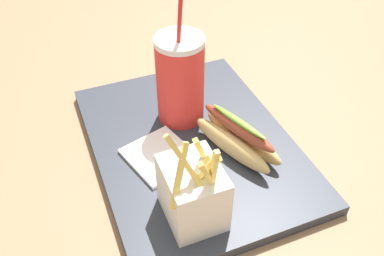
{
  "coord_description": "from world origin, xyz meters",
  "views": [
    {
      "loc": [
        0.5,
        -0.2,
        0.53
      ],
      "look_at": [
        0.0,
        0.0,
        0.05
      ],
      "focal_mm": 39.26,
      "sensor_mm": 36.0,
      "label": 1
    }
  ],
  "objects_px": {
    "fries_basket": "(193,192)",
    "ketchup_cup_1": "(179,73)",
    "hot_dog_1": "(237,138)",
    "napkin_stack": "(160,156)",
    "soda_cup": "(180,79)"
  },
  "relations": [
    {
      "from": "napkin_stack",
      "to": "hot_dog_1",
      "type": "bearing_deg",
      "value": 76.28
    },
    {
      "from": "fries_basket",
      "to": "ketchup_cup_1",
      "type": "relative_size",
      "value": 4.93
    },
    {
      "from": "fries_basket",
      "to": "napkin_stack",
      "type": "height_order",
      "value": "fries_basket"
    },
    {
      "from": "hot_dog_1",
      "to": "napkin_stack",
      "type": "xyz_separation_m",
      "value": [
        -0.03,
        -0.13,
        -0.02
      ]
    },
    {
      "from": "fries_basket",
      "to": "ketchup_cup_1",
      "type": "xyz_separation_m",
      "value": [
        -0.34,
        0.1,
        -0.04
      ]
    },
    {
      "from": "soda_cup",
      "to": "hot_dog_1",
      "type": "distance_m",
      "value": 0.14
    },
    {
      "from": "soda_cup",
      "to": "ketchup_cup_1",
      "type": "relative_size",
      "value": 7.62
    },
    {
      "from": "fries_basket",
      "to": "ketchup_cup_1",
      "type": "height_order",
      "value": "fries_basket"
    },
    {
      "from": "fries_basket",
      "to": "hot_dog_1",
      "type": "distance_m",
      "value": 0.16
    },
    {
      "from": "fries_basket",
      "to": "hot_dog_1",
      "type": "height_order",
      "value": "fries_basket"
    },
    {
      "from": "soda_cup",
      "to": "napkin_stack",
      "type": "height_order",
      "value": "soda_cup"
    },
    {
      "from": "hot_dog_1",
      "to": "fries_basket",
      "type": "bearing_deg",
      "value": -50.63
    },
    {
      "from": "soda_cup",
      "to": "hot_dog_1",
      "type": "xyz_separation_m",
      "value": [
        0.12,
        0.06,
        -0.06
      ]
    },
    {
      "from": "hot_dog_1",
      "to": "ketchup_cup_1",
      "type": "xyz_separation_m",
      "value": [
        -0.24,
        -0.02,
        -0.01
      ]
    },
    {
      "from": "soda_cup",
      "to": "napkin_stack",
      "type": "relative_size",
      "value": 2.46
    }
  ]
}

